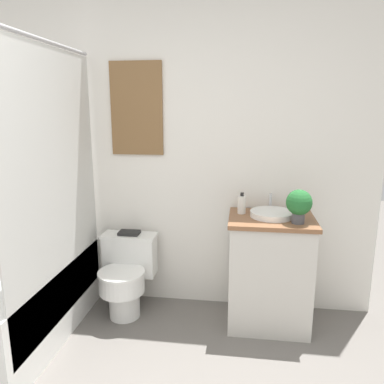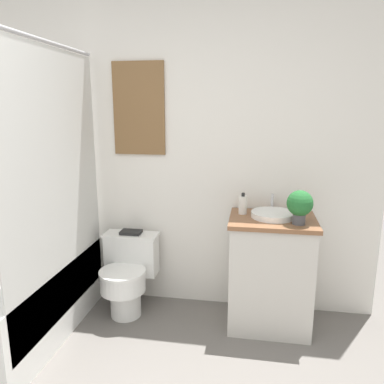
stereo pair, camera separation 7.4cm
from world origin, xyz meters
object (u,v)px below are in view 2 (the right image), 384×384
(sink, at_px, (273,214))
(soap_bottle, at_px, (243,205))
(potted_plant, at_px, (300,205))
(book_on_tank, at_px, (131,232))
(toilet, at_px, (127,273))

(sink, bearing_deg, soap_bottle, 165.62)
(potted_plant, distance_m, book_on_tank, 1.32)
(soap_bottle, relative_size, book_on_tank, 0.97)
(sink, distance_m, potted_plant, 0.24)
(toilet, relative_size, sink, 1.78)
(sink, distance_m, soap_bottle, 0.23)
(sink, height_order, book_on_tank, sink)
(toilet, relative_size, potted_plant, 2.63)
(toilet, distance_m, soap_bottle, 1.05)
(sink, bearing_deg, toilet, -178.82)
(soap_bottle, bearing_deg, potted_plant, -26.77)
(toilet, xyz_separation_m, book_on_tank, (0.00, 0.12, 0.29))
(toilet, xyz_separation_m, potted_plant, (1.25, -0.11, 0.63))
(sink, relative_size, book_on_tank, 2.11)
(toilet, distance_m, potted_plant, 1.41)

